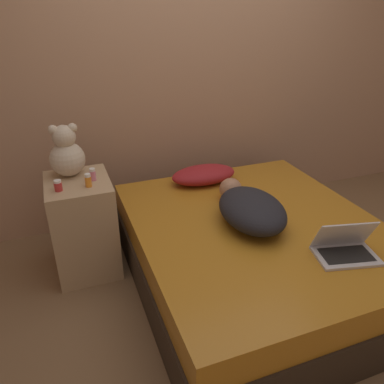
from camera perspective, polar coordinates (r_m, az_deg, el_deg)
The scene contains 11 objects.
ground_plane at distance 2.75m, azimuth 9.14°, elevation -13.08°, with size 12.00×12.00×0.00m, color brown.
wall_back at distance 3.23m, azimuth 0.17°, elevation 18.70°, with size 8.00×0.06×2.60m.
bed at distance 2.61m, azimuth 9.52°, elevation -9.08°, with size 1.58×1.81×0.48m.
nightstand at distance 2.76m, azimuth -16.19°, elevation -4.94°, with size 0.42×0.50×0.70m.
pillow at distance 2.96m, azimuth 1.79°, elevation 2.66°, with size 0.52×0.28×0.14m.
person_lying at distance 2.44m, azimuth 8.84°, elevation -2.39°, with size 0.43×0.73×0.20m.
laptop at distance 2.29m, azimuth 22.31°, elevation -7.86°, with size 0.38×0.29×0.21m.
teddy_bear at distance 2.65m, azimuth -18.56°, elevation 5.56°, with size 0.23×0.23×0.36m.
bottle_orange at distance 2.48m, azimuth -15.54°, elevation 1.72°, with size 0.04×0.04×0.09m.
bottle_red at distance 2.49m, azimuth -19.74°, elevation 0.93°, with size 0.05×0.05×0.07m.
bottle_pink at distance 2.57m, azimuth -14.90°, elevation 2.59°, with size 0.04×0.04×0.08m.
Camera 1 is at (-1.14, -1.81, 1.74)m, focal length 35.00 mm.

